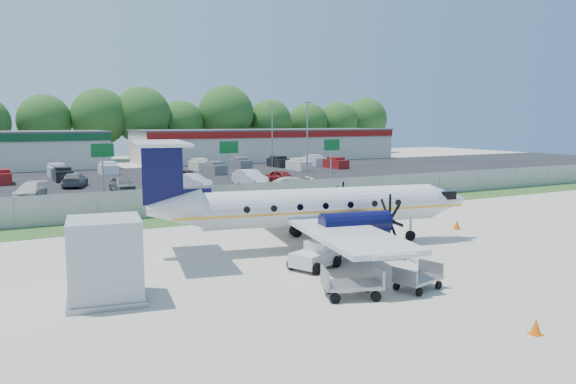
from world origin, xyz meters
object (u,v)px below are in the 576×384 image
aircraft (315,206)px  pushback_tug (316,256)px  baggage_cart_near (418,278)px  service_container (105,262)px  baggage_cart_far (352,284)px

aircraft → pushback_tug: size_ratio=7.23×
aircraft → baggage_cart_near: bearing=-91.8°
aircraft → service_container: aircraft is taller
pushback_tug → baggage_cart_near: size_ratio=1.20×
pushback_tug → baggage_cart_far: size_ratio=1.02×
baggage_cart_far → aircraft: bearing=68.6°
pushback_tug → service_container: size_ratio=0.80×
service_container → aircraft: bearing=18.9°
aircraft → service_container: 12.08m
baggage_cart_near → service_container: size_ratio=0.67×
aircraft → pushback_tug: (-2.12, -3.63, -1.62)m
baggage_cart_near → baggage_cart_far: bearing=171.4°
baggage_cart_near → baggage_cart_far: size_ratio=0.85×
baggage_cart_near → service_container: bearing=158.0°
aircraft → service_container: size_ratio=5.82×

